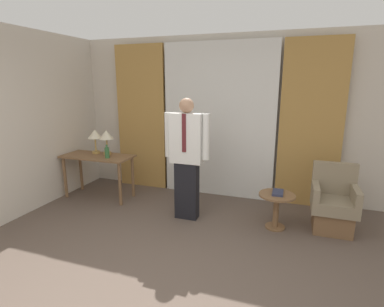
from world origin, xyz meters
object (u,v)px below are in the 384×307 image
at_px(person, 187,155).
at_px(side_table, 276,205).
at_px(desk, 98,162).
at_px(book, 278,193).
at_px(table_lamp_right, 106,136).
at_px(armchair, 333,205).
at_px(table_lamp_left, 95,135).
at_px(bottle_near_edge, 107,152).

distance_m(person, side_table, 1.39).
bearing_deg(desk, book, -3.33).
xyz_separation_m(table_lamp_right, person, (1.58, -0.40, -0.11)).
distance_m(person, armchair, 2.07).
bearing_deg(person, armchair, 8.16).
xyz_separation_m(table_lamp_left, table_lamp_right, (0.23, 0.00, 0.00)).
height_order(table_lamp_left, armchair, table_lamp_left).
bearing_deg(table_lamp_left, bottle_near_edge, -29.88).
relative_size(desk, table_lamp_left, 2.89).
xyz_separation_m(desk, bottle_near_edge, (0.26, -0.09, 0.21)).
height_order(table_lamp_left, bottle_near_edge, table_lamp_left).
distance_m(bottle_near_edge, side_table, 2.74).
relative_size(person, armchair, 1.96).
relative_size(person, book, 7.01).
xyz_separation_m(armchair, book, (-0.71, -0.17, 0.16)).
bearing_deg(person, desk, 170.69).
xyz_separation_m(desk, table_lamp_left, (-0.11, 0.12, 0.43)).
relative_size(bottle_near_edge, side_table, 0.45).
distance_m(bottle_near_edge, book, 2.72).
relative_size(table_lamp_right, bottle_near_edge, 1.89).
relative_size(table_lamp_left, book, 1.67).
height_order(table_lamp_left, table_lamp_right, same).
xyz_separation_m(person, side_table, (1.25, 0.08, -0.61)).
xyz_separation_m(table_lamp_right, book, (2.84, -0.30, -0.55)).
height_order(desk, side_table, desk).
xyz_separation_m(armchair, side_table, (-0.72, -0.20, -0.01)).
height_order(desk, person, person).
bearing_deg(side_table, table_lamp_right, 173.48).
distance_m(desk, bottle_near_edge, 0.34).
distance_m(desk, table_lamp_right, 0.46).
distance_m(bottle_near_edge, armchair, 3.44).
xyz_separation_m(table_lamp_left, bottle_near_edge, (0.37, -0.21, -0.22)).
xyz_separation_m(desk, armchair, (3.66, 0.00, -0.28)).
relative_size(desk, armchair, 1.35).
bearing_deg(armchair, person, -171.84).
xyz_separation_m(person, book, (1.25, 0.11, -0.44)).
bearing_deg(table_lamp_left, person, -12.54).
distance_m(armchair, book, 0.75).
bearing_deg(side_table, armchair, 15.75).
bearing_deg(person, side_table, 3.65).
bearing_deg(bottle_near_edge, table_lamp_left, 150.12).
bearing_deg(table_lamp_right, armchair, -1.97).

